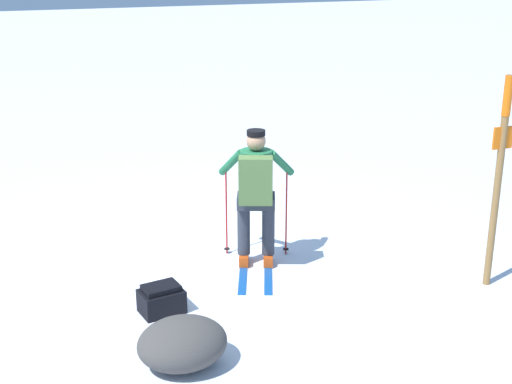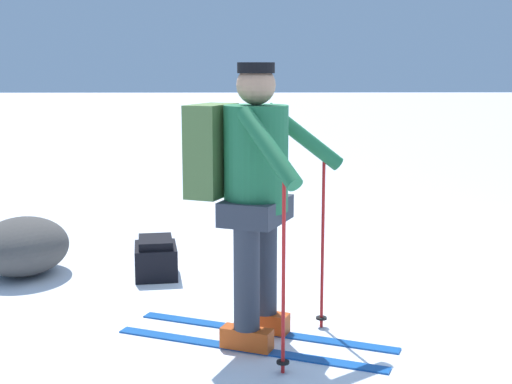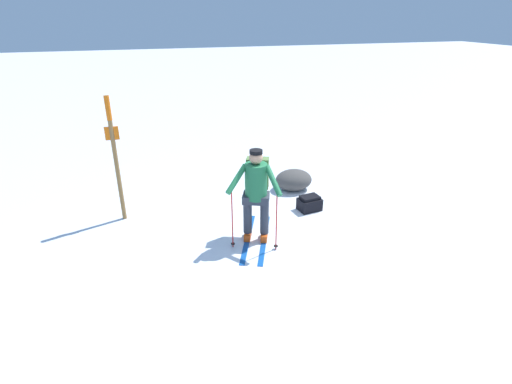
# 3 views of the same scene
# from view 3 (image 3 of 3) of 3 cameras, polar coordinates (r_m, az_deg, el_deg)

# --- Properties ---
(ground_plane) EXTENTS (80.00, 80.00, 0.00)m
(ground_plane) POSITION_cam_3_polar(r_m,az_deg,el_deg) (7.04, 5.50, -7.16)
(ground_plane) COLOR white
(skier) EXTENTS (1.08, 1.69, 1.65)m
(skier) POSITION_cam_3_polar(r_m,az_deg,el_deg) (6.70, 0.04, 0.59)
(skier) COLOR #144C9E
(skier) RESTS_ON ground_plane
(dropped_backpack) EXTENTS (0.48, 0.38, 0.31)m
(dropped_backpack) POSITION_cam_3_polar(r_m,az_deg,el_deg) (8.10, 7.65, -1.62)
(dropped_backpack) COLOR black
(dropped_backpack) RESTS_ON ground_plane
(trail_marker) EXTENTS (0.24, 0.09, 2.37)m
(trail_marker) POSITION_cam_3_polar(r_m,az_deg,el_deg) (7.66, -19.57, 5.67)
(trail_marker) COLOR olive
(trail_marker) RESTS_ON ground_plane
(rock_boulder) EXTENTS (0.82, 0.70, 0.45)m
(rock_boulder) POSITION_cam_3_polar(r_m,az_deg,el_deg) (8.97, 5.39, 1.74)
(rock_boulder) COLOR #474442
(rock_boulder) RESTS_ON ground_plane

